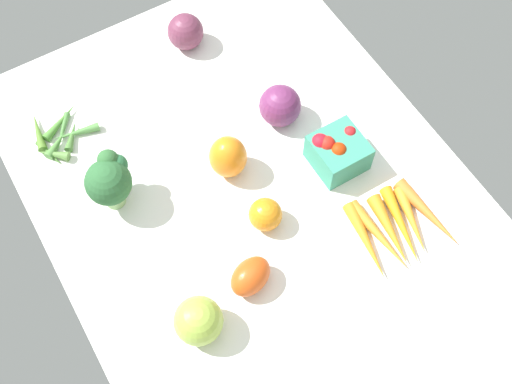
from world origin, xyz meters
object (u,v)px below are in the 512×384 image
object	(u,v)px
red_onion_near_basket	(280,106)
carrot_bunch	(397,228)
berry_basket	(337,151)
heirloom_tomato_green	(198,321)
broccoli_head	(109,180)
roma_tomato	(250,276)
bell_pepper_orange	(228,157)
heirloom_tomato_orange	(265,214)
red_onion_center	(186,32)
okra_pile	(58,137)

from	to	relation	value
red_onion_near_basket	carrot_bunch	size ratio (longest dim) A/B	0.46
red_onion_near_basket	carrot_bunch	bearing A→B (deg)	9.08
berry_basket	heirloom_tomato_green	size ratio (longest dim) A/B	1.14
broccoli_head	roma_tomato	distance (cm)	30.44
heirloom_tomato_green	berry_basket	bearing A→B (deg)	112.20
bell_pepper_orange	broccoli_head	distance (cm)	21.95
heirloom_tomato_orange	berry_basket	xyz separation A→B (cm)	(-4.12, 18.14, 0.77)
broccoli_head	heirloom_tomato_green	bearing A→B (deg)	3.06
carrot_bunch	bell_pepper_orange	xyz separation A→B (cm)	(-26.86, -19.67, 3.27)
broccoli_head	roma_tomato	size ratio (longest dim) A/B	1.42
red_onion_near_basket	heirloom_tomato_orange	world-z (taller)	red_onion_near_basket
heirloom_tomato_orange	red_onion_center	world-z (taller)	red_onion_center
broccoli_head	red_onion_near_basket	bearing A→B (deg)	89.56
bell_pepper_orange	heirloom_tomato_orange	size ratio (longest dim) A/B	1.49
heirloom_tomato_green	roma_tomato	size ratio (longest dim) A/B	1.03
heirloom_tomato_orange	red_onion_center	bearing A→B (deg)	170.49
bell_pepper_orange	okra_pile	world-z (taller)	bell_pepper_orange
carrot_bunch	okra_pile	bearing A→B (deg)	-137.99
berry_basket	red_onion_center	bearing A→B (deg)	-165.19
okra_pile	berry_basket	bearing A→B (deg)	53.71
carrot_bunch	broccoli_head	size ratio (longest dim) A/B	1.56
roma_tomato	bell_pepper_orange	bearing A→B (deg)	51.71
heirloom_tomato_green	red_onion_center	bearing A→B (deg)	154.04
red_onion_center	okra_pile	xyz separation A→B (cm)	(8.37, -32.92, -2.92)
red_onion_near_basket	berry_basket	distance (cm)	14.59
red_onion_near_basket	okra_pile	bearing A→B (deg)	-114.23
heirloom_tomato_orange	okra_pile	size ratio (longest dim) A/B	0.44
red_onion_center	heirloom_tomato_orange	bearing A→B (deg)	-9.51
red_onion_near_basket	roma_tomato	bearing A→B (deg)	-40.07
broccoli_head	berry_basket	distance (cm)	42.13
red_onion_center	roma_tomato	bearing A→B (deg)	-16.46
red_onion_near_basket	okra_pile	world-z (taller)	red_onion_near_basket
red_onion_center	okra_pile	size ratio (longest dim) A/B	0.54
heirloom_tomato_orange	roma_tomato	bearing A→B (deg)	-43.58
red_onion_center	broccoli_head	distance (cm)	38.94
berry_basket	roma_tomato	xyz separation A→B (cm)	(12.80, -26.40, -0.98)
carrot_bunch	broccoli_head	distance (cm)	52.33
red_onion_center	heirloom_tomato_green	world-z (taller)	heirloom_tomato_green
broccoli_head	heirloom_tomato_green	world-z (taller)	broccoli_head
berry_basket	okra_pile	bearing A→B (deg)	-126.29
red_onion_near_basket	roma_tomato	size ratio (longest dim) A/B	1.03
bell_pepper_orange	broccoli_head	world-z (taller)	broccoli_head
red_onion_near_basket	roma_tomato	xyz separation A→B (cm)	(26.89, -22.63, -1.29)
heirloom_tomato_orange	broccoli_head	size ratio (longest dim) A/B	0.54
broccoli_head	okra_pile	size ratio (longest dim) A/B	0.81
heirloom_tomato_orange	berry_basket	distance (cm)	18.61
red_onion_center	berry_basket	size ratio (longest dim) A/B	0.81
carrot_bunch	red_onion_center	world-z (taller)	red_onion_center
red_onion_near_basket	red_onion_center	xyz separation A→B (cm)	(-26.30, -6.91, -0.34)
heirloom_tomato_orange	broccoli_head	distance (cm)	28.50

